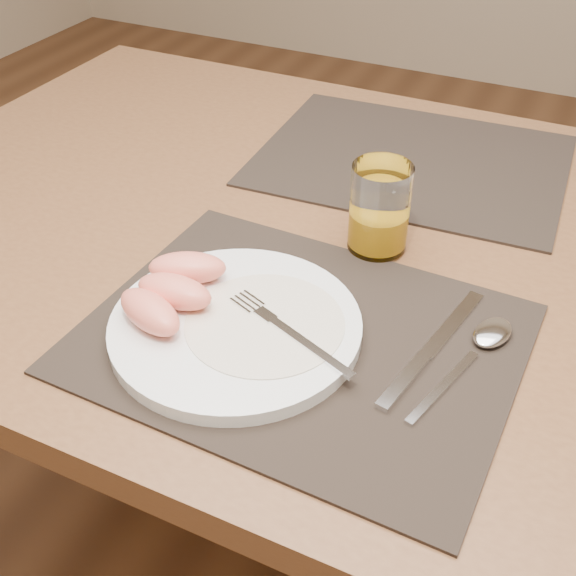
# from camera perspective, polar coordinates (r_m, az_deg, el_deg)

# --- Properties ---
(ground) EXTENTS (5.00, 5.00, 0.00)m
(ground) POSITION_cam_1_polar(r_m,az_deg,el_deg) (1.49, 3.62, -20.45)
(ground) COLOR brown
(ground) RESTS_ON ground
(table) EXTENTS (1.40, 0.90, 0.75)m
(table) POSITION_cam_1_polar(r_m,az_deg,el_deg) (0.99, 5.11, 0.35)
(table) COLOR brown
(table) RESTS_ON ground
(placemat_near) EXTENTS (0.46, 0.36, 0.00)m
(placemat_near) POSITION_cam_1_polar(r_m,az_deg,el_deg) (0.77, 0.96, -3.99)
(placemat_near) COLOR black
(placemat_near) RESTS_ON table
(placemat_far) EXTENTS (0.47, 0.37, 0.00)m
(placemat_far) POSITION_cam_1_polar(r_m,az_deg,el_deg) (1.12, 9.71, 9.94)
(placemat_far) COLOR black
(placemat_far) RESTS_ON table
(plate) EXTENTS (0.27, 0.27, 0.02)m
(plate) POSITION_cam_1_polar(r_m,az_deg,el_deg) (0.77, -4.16, -3.06)
(plate) COLOR white
(plate) RESTS_ON placemat_near
(plate_dressing) EXTENTS (0.17, 0.17, 0.00)m
(plate_dressing) POSITION_cam_1_polar(r_m,az_deg,el_deg) (0.76, -1.85, -2.76)
(plate_dressing) COLOR white
(plate_dressing) RESTS_ON plate
(fork) EXTENTS (0.17, 0.08, 0.00)m
(fork) POSITION_cam_1_polar(r_m,az_deg,el_deg) (0.76, -0.57, -3.03)
(fork) COLOR silver
(fork) RESTS_ON plate
(knife) EXTENTS (0.05, 0.22, 0.01)m
(knife) POSITION_cam_1_polar(r_m,az_deg,el_deg) (0.76, 10.77, -5.32)
(knife) COLOR silver
(knife) RESTS_ON placemat_near
(spoon) EXTENTS (0.07, 0.19, 0.01)m
(spoon) POSITION_cam_1_polar(r_m,az_deg,el_deg) (0.79, 15.33, -3.99)
(spoon) COLOR silver
(spoon) RESTS_ON placemat_near
(juice_glass) EXTENTS (0.07, 0.07, 0.11)m
(juice_glass) POSITION_cam_1_polar(r_m,az_deg,el_deg) (0.89, 7.22, 5.95)
(juice_glass) COLOR white
(juice_glass) RESTS_ON placemat_near
(grapefruit_wedges) EXTENTS (0.10, 0.16, 0.04)m
(grapefruit_wedges) POSITION_cam_1_polar(r_m,az_deg,el_deg) (0.79, -9.22, -0.14)
(grapefruit_wedges) COLOR #F67F64
(grapefruit_wedges) RESTS_ON plate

